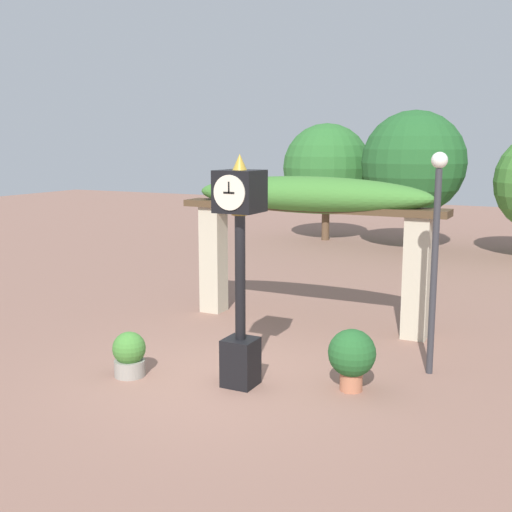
{
  "coord_description": "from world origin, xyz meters",
  "views": [
    {
      "loc": [
        4.58,
        -7.92,
        3.49
      ],
      "look_at": [
        0.38,
        0.45,
        1.84
      ],
      "focal_mm": 45.0,
      "sensor_mm": 36.0,
      "label": 1
    }
  ],
  "objects_px": {
    "lamp_post": "(436,239)",
    "potted_plant_near_right": "(352,355)",
    "pedestal_clock": "(240,263)",
    "potted_plant_near_left": "(129,354)"
  },
  "relations": [
    {
      "from": "pedestal_clock",
      "to": "potted_plant_near_right",
      "type": "distance_m",
      "value": 2.07
    },
    {
      "from": "potted_plant_near_left",
      "to": "lamp_post",
      "type": "xyz_separation_m",
      "value": [
        4.05,
        2.17,
        1.74
      ]
    },
    {
      "from": "potted_plant_near_left",
      "to": "lamp_post",
      "type": "bearing_deg",
      "value": 28.19
    },
    {
      "from": "lamp_post",
      "to": "potted_plant_near_right",
      "type": "bearing_deg",
      "value": -125.41
    },
    {
      "from": "pedestal_clock",
      "to": "lamp_post",
      "type": "relative_size",
      "value": 0.99
    },
    {
      "from": "potted_plant_near_right",
      "to": "lamp_post",
      "type": "distance_m",
      "value": 2.16
    },
    {
      "from": "pedestal_clock",
      "to": "potted_plant_near_right",
      "type": "height_order",
      "value": "pedestal_clock"
    },
    {
      "from": "potted_plant_near_right",
      "to": "potted_plant_near_left",
      "type": "bearing_deg",
      "value": -163.18
    },
    {
      "from": "pedestal_clock",
      "to": "potted_plant_near_right",
      "type": "bearing_deg",
      "value": 19.81
    },
    {
      "from": "potted_plant_near_left",
      "to": "lamp_post",
      "type": "distance_m",
      "value": 4.91
    }
  ]
}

